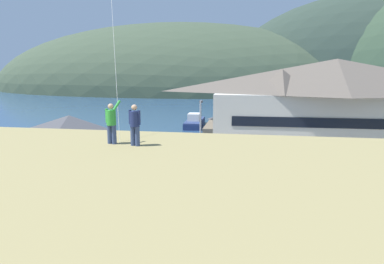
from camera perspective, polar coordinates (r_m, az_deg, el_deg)
ground_plane at (r=25.84m, az=-0.71°, el=-11.40°), size 600.00×600.00×0.00m
parking_lot_pad at (r=30.45m, az=0.92°, el=-7.82°), size 40.00×20.00×0.10m
bay_water at (r=84.24m, az=6.33°, el=4.01°), size 360.00×84.00×0.03m
far_hill_west_ridge at (r=139.62m, az=-2.70°, el=6.69°), size 143.75×73.20×49.74m
harbor_lodge at (r=45.59m, az=21.63°, el=4.59°), size 29.69×10.21×10.34m
storage_shed_near_lot at (r=32.76m, az=-18.65°, el=-2.03°), size 7.35×5.41×5.45m
storage_shed_waterside at (r=47.72m, az=7.01°, el=1.34°), size 6.30×5.03×3.91m
wharf_dock at (r=56.00m, az=3.98°, el=1.03°), size 3.20×10.38×0.70m
moored_boat_wharfside at (r=56.90m, az=0.39°, el=1.59°), size 2.78×8.03×2.16m
moored_boat_outer_mooring at (r=53.70m, az=7.44°, el=0.95°), size 2.91×7.14×2.16m
parked_car_back_row_right at (r=31.00m, az=15.56°, el=-5.92°), size 4.20×2.06×1.82m
parked_car_front_row_end at (r=26.39m, az=-2.82°, el=-8.46°), size 4.27×2.20×1.82m
parked_car_mid_row_far at (r=27.49m, az=-14.99°, el=-8.03°), size 4.24×2.13×1.82m
parked_car_lone_by_shed at (r=32.54m, az=-0.82°, el=-4.73°), size 4.29×2.24×1.82m
parked_car_back_row_left at (r=30.87m, az=-28.14°, el=-6.89°), size 4.28×2.21×1.82m
parked_car_front_row_red at (r=33.33m, az=24.05°, el=-5.31°), size 4.21×2.08×1.82m
parked_car_mid_row_center at (r=25.63m, az=22.42°, el=-9.88°), size 4.32×2.29×1.82m
parked_car_front_row_silver at (r=37.57m, az=-25.16°, el=-3.66°), size 4.26×2.16×1.82m
parked_car_mid_row_near at (r=26.64m, az=9.15°, el=-8.40°), size 4.24×2.14×1.82m
parking_light_pole at (r=34.98m, az=1.36°, el=0.79°), size 0.24×0.78×6.16m
person_kite_flyer at (r=15.74m, az=-12.64°, el=1.56°), size 0.59×0.62×1.86m
person_companion at (r=15.17m, az=-9.05°, el=1.29°), size 0.54×0.40×1.74m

